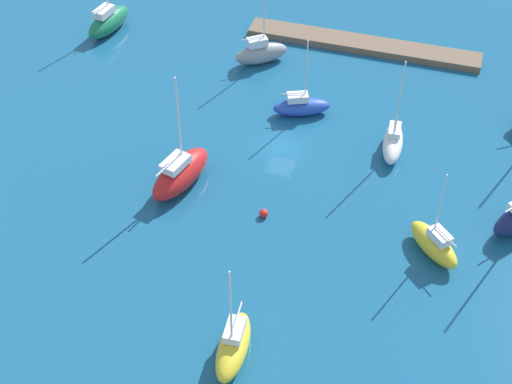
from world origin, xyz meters
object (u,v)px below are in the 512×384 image
object	(u,v)px
sailboat_yellow_outer_mooring	(233,345)
sailboat_green_lone_north	(108,21)
sailboat_yellow_off_beacon	(434,244)
mooring_buoy_red	(264,213)
sailboat_gray_along_channel	(261,52)
sailboat_white_far_south	(393,142)
pier_dock	(363,44)
sailboat_red_by_breakwater	(180,173)
sailboat_blue_far_north	(301,106)

from	to	relation	value
sailboat_yellow_outer_mooring	sailboat_green_lone_north	xyz separation A→B (m)	(27.29, -37.65, 0.21)
sailboat_yellow_off_beacon	sailboat_yellow_outer_mooring	bearing A→B (deg)	93.70
sailboat_green_lone_north	mooring_buoy_red	world-z (taller)	sailboat_green_lone_north
sailboat_yellow_outer_mooring	sailboat_gray_along_channel	bearing A→B (deg)	-170.56
sailboat_gray_along_channel	mooring_buoy_red	world-z (taller)	sailboat_gray_along_channel
sailboat_white_far_south	sailboat_yellow_off_beacon	size ratio (longest dim) A/B	1.22
sailboat_yellow_outer_mooring	mooring_buoy_red	size ratio (longest dim) A/B	12.45
sailboat_yellow_outer_mooring	sailboat_gray_along_channel	xyz separation A→B (m)	(8.96, -36.59, 0.15)
pier_dock	sailboat_yellow_off_beacon	size ratio (longest dim) A/B	3.10
sailboat_red_by_breakwater	mooring_buoy_red	bearing A→B (deg)	-86.64
pier_dock	sailboat_green_lone_north	size ratio (longest dim) A/B	2.56
sailboat_yellow_outer_mooring	sailboat_red_by_breakwater	world-z (taller)	sailboat_red_by_breakwater
sailboat_green_lone_north	sailboat_yellow_outer_mooring	bearing A→B (deg)	-134.03
sailboat_yellow_outer_mooring	sailboat_yellow_off_beacon	bearing A→B (deg)	134.37
sailboat_gray_along_channel	sailboat_blue_far_north	bearing A→B (deg)	-87.30
sailboat_red_by_breakwater	sailboat_yellow_off_beacon	world-z (taller)	sailboat_red_by_breakwater
sailboat_yellow_off_beacon	mooring_buoy_red	bearing A→B (deg)	44.84
sailboat_gray_along_channel	sailboat_green_lone_north	distance (m)	18.36
pier_dock	sailboat_blue_far_north	world-z (taller)	sailboat_blue_far_north
mooring_buoy_red	sailboat_red_by_breakwater	bearing A→B (deg)	-11.34
sailboat_green_lone_north	mooring_buoy_red	xyz separation A→B (m)	(-25.34, 23.56, -0.93)
pier_dock	sailboat_yellow_off_beacon	xyz separation A→B (m)	(-11.37, 28.71, 0.74)
sailboat_yellow_outer_mooring	sailboat_blue_far_north	world-z (taller)	sailboat_yellow_outer_mooring
sailboat_yellow_outer_mooring	sailboat_white_far_south	xyz separation A→B (m)	(-7.04, -25.91, -0.03)
sailboat_red_by_breakwater	sailboat_green_lone_north	xyz separation A→B (m)	(17.22, -21.93, -0.14)
sailboat_yellow_off_beacon	sailboat_blue_far_north	distance (m)	21.09
sailboat_red_by_breakwater	sailboat_blue_far_north	size ratio (longest dim) A/B	1.35
sailboat_white_far_south	sailboat_yellow_off_beacon	distance (m)	13.00
sailboat_green_lone_north	mooring_buoy_red	distance (m)	34.62
sailboat_yellow_outer_mooring	sailboat_green_lone_north	world-z (taller)	sailboat_green_lone_north
sailboat_red_by_breakwater	sailboat_green_lone_north	size ratio (longest dim) A/B	1.12
pier_dock	mooring_buoy_red	size ratio (longest dim) A/B	34.07
sailboat_yellow_outer_mooring	mooring_buoy_red	bearing A→B (deg)	-176.44
sailboat_yellow_outer_mooring	sailboat_white_far_south	bearing A→B (deg)	160.48
sailboat_yellow_off_beacon	sailboat_red_by_breakwater	bearing A→B (deg)	40.75
sailboat_yellow_off_beacon	sailboat_blue_far_north	world-z (taller)	sailboat_blue_far_north
sailboat_white_far_south	sailboat_gray_along_channel	size ratio (longest dim) A/B	1.00
sailboat_gray_along_channel	sailboat_green_lone_north	size ratio (longest dim) A/B	1.00
sailboat_white_far_south	mooring_buoy_red	distance (m)	14.87
sailboat_green_lone_north	sailboat_yellow_off_beacon	bearing A→B (deg)	-110.76
sailboat_yellow_off_beacon	sailboat_green_lone_north	size ratio (longest dim) A/B	0.83
sailboat_white_far_south	sailboat_green_lone_north	xyz separation A→B (m)	(34.33, -11.74, 0.24)
sailboat_white_far_south	sailboat_yellow_off_beacon	xyz separation A→B (m)	(-5.30, 11.87, 0.06)
sailboat_yellow_outer_mooring	sailboat_yellow_off_beacon	distance (m)	18.69
sailboat_white_far_south	sailboat_green_lone_north	distance (m)	36.28
sailboat_blue_far_north	sailboat_green_lone_north	xyz separation A→B (m)	(24.77, -8.65, 0.35)
sailboat_yellow_outer_mooring	sailboat_blue_far_north	size ratio (longest dim) A/B	1.12
pier_dock	sailboat_red_by_breakwater	bearing A→B (deg)	67.79
pier_dock	sailboat_yellow_off_beacon	world-z (taller)	sailboat_yellow_off_beacon
sailboat_red_by_breakwater	sailboat_yellow_outer_mooring	bearing A→B (deg)	-132.63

